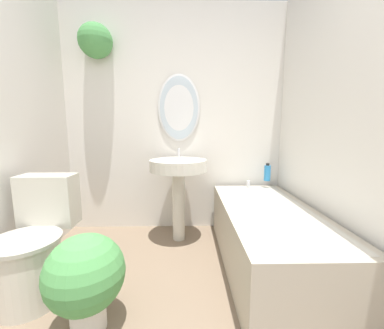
# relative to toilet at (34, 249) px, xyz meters

# --- Properties ---
(wall_back) EXTENTS (2.44, 0.33, 2.40)m
(wall_back) POSITION_rel_toilet_xyz_m (0.81, 1.12, 0.95)
(wall_back) COLOR silver
(wall_back) RESTS_ON ground_plane
(wall_right) EXTENTS (0.06, 2.35, 2.40)m
(wall_right) POSITION_rel_toilet_xyz_m (2.08, -0.01, 0.88)
(wall_right) COLOR silver
(wall_right) RESTS_ON ground_plane
(toilet) EXTENTS (0.43, 0.60, 0.78)m
(toilet) POSITION_rel_toilet_xyz_m (0.00, 0.00, 0.00)
(toilet) COLOR beige
(toilet) RESTS_ON ground_plane
(pedestal_sink) EXTENTS (0.56, 0.56, 0.92)m
(pedestal_sink) POSITION_rel_toilet_xyz_m (0.94, 0.78, 0.34)
(pedestal_sink) COLOR beige
(pedestal_sink) RESTS_ON ground_plane
(bathtub) EXTENTS (0.70, 1.53, 0.57)m
(bathtub) POSITION_rel_toilet_xyz_m (1.67, 0.29, -0.07)
(bathtub) COLOR #B2A893
(bathtub) RESTS_ON ground_plane
(shampoo_bottle) EXTENTS (0.07, 0.07, 0.19)m
(shampoo_bottle) POSITION_rel_toilet_xyz_m (1.87, 0.95, 0.33)
(shampoo_bottle) COLOR #2D84C6
(shampoo_bottle) RESTS_ON bathtub
(potted_plant) EXTENTS (0.42, 0.42, 0.55)m
(potted_plant) POSITION_rel_toilet_xyz_m (0.47, -0.30, -0.00)
(potted_plant) COLOR silver
(potted_plant) RESTS_ON ground_plane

